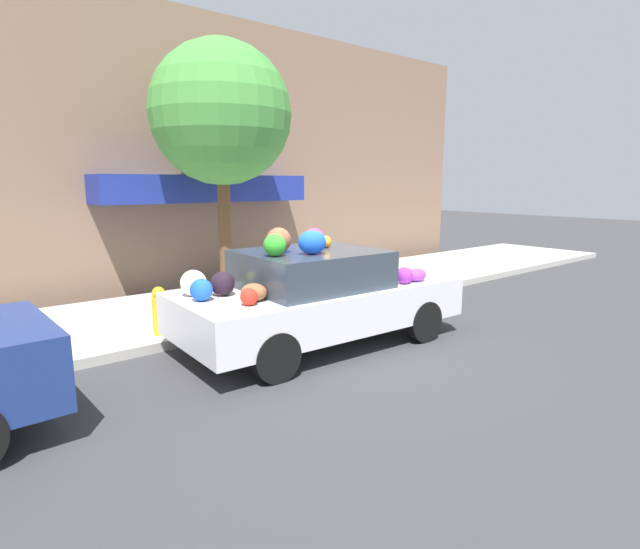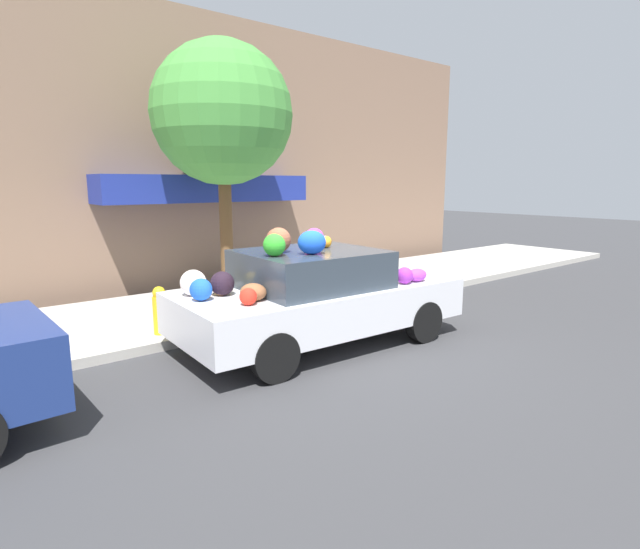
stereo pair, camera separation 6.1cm
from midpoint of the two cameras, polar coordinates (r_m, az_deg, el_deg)
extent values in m
plane|color=#38383A|center=(7.30, 0.36, -7.89)|extent=(60.00, 60.00, 0.00)
cube|color=#B2ADA3|center=(9.45, -10.04, -3.35)|extent=(24.00, 3.20, 0.14)
cube|color=#846651|center=(11.23, -16.22, 13.23)|extent=(18.00, 0.30, 5.84)
cube|color=navy|center=(10.85, -12.57, 9.57)|extent=(4.50, 0.90, 0.55)
cylinder|color=brown|center=(9.62, -10.49, 4.83)|extent=(0.24, 0.24, 2.49)
sphere|color=#47933D|center=(9.65, -10.93, 17.60)|extent=(2.57, 2.57, 2.57)
cylinder|color=gold|center=(7.58, -17.58, -4.46)|extent=(0.20, 0.20, 0.55)
sphere|color=gold|center=(7.50, -17.72, -1.99)|extent=(0.18, 0.18, 0.18)
cube|color=silver|center=(7.16, 0.24, -3.40)|extent=(4.16, 1.99, 0.56)
cube|color=#333D47|center=(6.95, -0.84, 0.68)|extent=(1.91, 1.67, 0.51)
cylinder|color=black|center=(8.62, 3.71, -2.93)|extent=(0.61, 0.21, 0.61)
cylinder|color=black|center=(7.46, 12.01, -5.28)|extent=(0.61, 0.21, 0.61)
cylinder|color=black|center=(7.31, -11.79, -5.61)|extent=(0.61, 0.21, 0.61)
cylinder|color=black|center=(5.89, -4.90, -9.37)|extent=(0.61, 0.21, 0.61)
ellipsoid|color=blue|center=(6.54, -0.67, 3.69)|extent=(0.47, 0.45, 0.31)
ellipsoid|color=brown|center=(7.21, 0.47, 3.80)|extent=(0.21, 0.23, 0.18)
sphere|color=green|center=(6.38, -4.97, 3.37)|extent=(0.38, 0.38, 0.29)
sphere|color=purple|center=(7.25, 9.87, -0.12)|extent=(0.30, 0.30, 0.25)
sphere|color=brown|center=(6.72, -4.51, 3.94)|extent=(0.47, 0.47, 0.34)
sphere|color=black|center=(7.79, 5.47, 0.98)|extent=(0.32, 0.32, 0.31)
ellipsoid|color=brown|center=(6.19, -7.36, -2.01)|extent=(0.41, 0.43, 0.22)
ellipsoid|color=blue|center=(7.33, 0.77, 3.83)|extent=(0.21, 0.23, 0.16)
sphere|color=blue|center=(6.30, -13.18, -1.70)|extent=(0.39, 0.39, 0.28)
ellipsoid|color=#E5A211|center=(6.79, -10.89, -1.02)|extent=(0.36, 0.37, 0.21)
sphere|color=red|center=(5.97, -7.92, -2.52)|extent=(0.30, 0.30, 0.21)
ellipsoid|color=pink|center=(8.57, 7.36, 1.19)|extent=(0.28, 0.28, 0.13)
ellipsoid|color=yellow|center=(8.23, 3.15, 1.01)|extent=(0.32, 0.34, 0.17)
sphere|color=white|center=(6.60, -14.03, -0.93)|extent=(0.37, 0.37, 0.34)
ellipsoid|color=purple|center=(7.48, 11.23, -0.06)|extent=(0.33, 0.24, 0.19)
ellipsoid|color=orange|center=(7.22, 0.96, 3.76)|extent=(0.22, 0.23, 0.17)
ellipsoid|color=#986034|center=(6.55, -10.96, -1.75)|extent=(0.26, 0.28, 0.14)
sphere|color=purple|center=(7.18, -0.44, 4.20)|extent=(0.32, 0.32, 0.29)
sphere|color=black|center=(6.53, -10.86, -1.01)|extent=(0.44, 0.44, 0.31)
camera|label=1|loc=(0.03, -89.75, 0.05)|focal=28.00mm
camera|label=2|loc=(0.03, 90.25, -0.05)|focal=28.00mm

